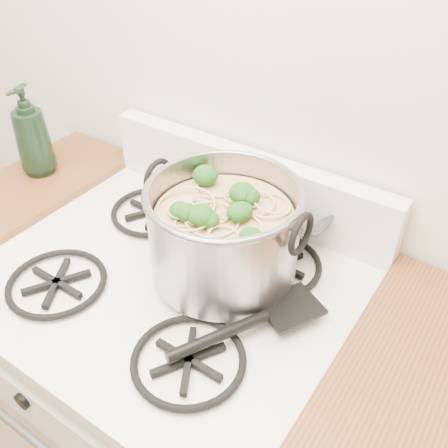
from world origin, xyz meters
TOP-DOWN VIEW (x-y plane):
  - gas_range at (0.00, 1.26)m, footprint 0.76×0.66m
  - counter_left at (-0.51, 1.26)m, footprint 0.25×0.65m
  - stock_pot at (0.10, 1.33)m, footprint 0.34×0.31m
  - spatula at (0.26, 1.31)m, footprint 0.40×0.41m
  - glass_bowl at (0.09, 1.54)m, footprint 0.15×0.15m
  - bottle at (-0.53, 1.38)m, footprint 0.11×0.11m

SIDE VIEW (x-z plane):
  - gas_range at x=0.00m, z-range -0.03..0.90m
  - counter_left at x=-0.51m, z-range 0.00..0.92m
  - spatula at x=0.26m, z-range 0.92..0.95m
  - glass_bowl at x=0.09m, z-range 0.92..0.95m
  - stock_pot at x=0.10m, z-range 0.91..1.12m
  - bottle at x=-0.53m, z-range 0.92..1.16m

